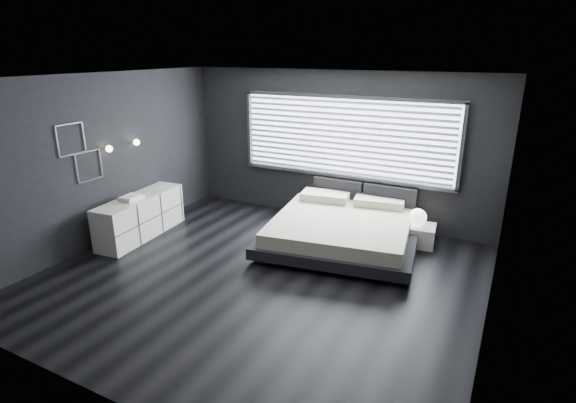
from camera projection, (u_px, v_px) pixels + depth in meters
The scene contains 12 objects.
room at pixel (259, 184), 6.09m from camera, with size 6.04×6.00×2.80m.
window at pixel (344, 138), 8.20m from camera, with size 4.14×0.09×1.52m.
headboard at pixel (363, 196), 8.30m from camera, with size 1.96×0.16×0.52m.
sconce_near at pixel (109, 149), 7.33m from camera, with size 0.18×0.11×0.11m.
sconce_far at pixel (136, 142), 7.83m from camera, with size 0.18×0.11×0.11m.
wall_art_upper at pixel (71, 139), 6.78m from camera, with size 0.01×0.48×0.48m.
wall_art_lower at pixel (89, 166), 7.14m from camera, with size 0.01×0.48×0.48m.
bed at pixel (342, 229), 7.51m from camera, with size 2.77×2.68×0.63m.
nightstand at pixel (417, 235), 7.58m from camera, with size 0.59×0.49×0.34m, color white.
orb_lamp at pixel (418, 217), 7.47m from camera, with size 0.29×0.29×0.29m, color white.
dresser at pixel (141, 216), 7.87m from camera, with size 0.69×1.86×0.73m.
book_stack at pixel (131, 198), 7.58m from camera, with size 0.28×0.38×0.08m.
Camera 1 is at (3.04, -5.00, 3.14)m, focal length 28.00 mm.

